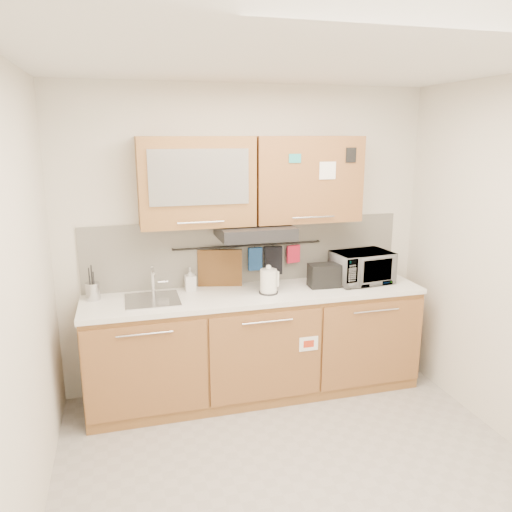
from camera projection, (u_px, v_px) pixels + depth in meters
floor at (305, 481)px, 3.24m from camera, size 3.20×3.20×0.00m
ceiling at (316, 55)px, 2.62m from camera, size 3.20×3.20×0.00m
wall_back at (247, 240)px, 4.34m from camera, size 3.20×0.00×3.20m
wall_left at (14, 316)px, 2.53m from camera, size 0.00×3.00×3.00m
base_cabinet at (256, 349)px, 4.26m from camera, size 2.80×0.64×0.88m
countertop at (257, 294)px, 4.14m from camera, size 2.82×0.62×0.04m
backsplash at (248, 251)px, 4.35m from camera, size 2.80×0.02×0.56m
upper_cabinets at (252, 180)px, 4.04m from camera, size 1.82×0.37×0.70m
range_hood at (255, 232)px, 4.08m from camera, size 0.60×0.46×0.10m
sink at (152, 300)px, 3.94m from camera, size 0.42×0.40×0.26m
utensil_rail at (249, 245)px, 4.30m from camera, size 1.30×0.02×0.02m
utensil_crock at (93, 291)px, 3.93m from camera, size 0.14×0.14×0.28m
kettle at (269, 282)px, 4.09m from camera, size 0.18×0.17×0.24m
toaster at (324, 275)px, 4.26m from camera, size 0.27×0.17×0.20m
microwave at (362, 267)px, 4.37m from camera, size 0.54×0.40×0.28m
soap_bottle at (190, 279)px, 4.16m from camera, size 0.09×0.09×0.19m
cutting_board at (220, 276)px, 4.28m from camera, size 0.37×0.11×0.47m
oven_mitt at (255, 259)px, 4.33m from camera, size 0.12×0.03×0.20m
dark_pouch at (273, 260)px, 4.38m from camera, size 0.16×0.08×0.25m
pot_holder at (293, 254)px, 4.41m from camera, size 0.13×0.05×0.16m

